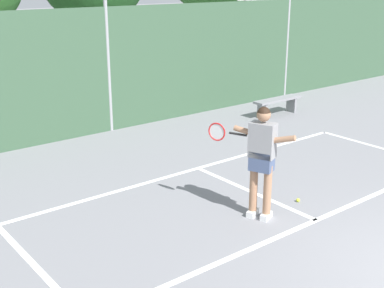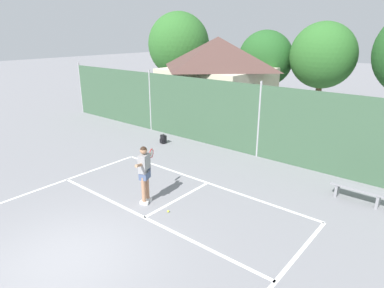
{
  "view_description": "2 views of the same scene",
  "coord_description": "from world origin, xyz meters",
  "px_view_note": "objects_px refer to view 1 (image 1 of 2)",
  "views": [
    {
      "loc": [
        -6.26,
        -2.19,
        3.76
      ],
      "look_at": [
        -0.58,
        4.96,
        0.78
      ],
      "focal_mm": 48.42,
      "sensor_mm": 36.0,
      "label": 1
    },
    {
      "loc": [
        6.45,
        -3.17,
        5.09
      ],
      "look_at": [
        -0.51,
        5.25,
        1.41
      ],
      "focal_mm": 31.33,
      "sensor_mm": 36.0,
      "label": 2
    }
  ],
  "objects_px": {
    "tennis_player": "(261,153)",
    "tennis_ball": "(298,200)",
    "basketball_hoop": "(246,19)",
    "courtside_bench": "(277,103)"
  },
  "relations": [
    {
      "from": "basketball_hoop",
      "to": "courtside_bench",
      "type": "bearing_deg",
      "value": -121.11
    },
    {
      "from": "basketball_hoop",
      "to": "tennis_ball",
      "type": "relative_size",
      "value": 53.79
    },
    {
      "from": "basketball_hoop",
      "to": "tennis_ball",
      "type": "height_order",
      "value": "basketball_hoop"
    },
    {
      "from": "tennis_player",
      "to": "tennis_ball",
      "type": "distance_m",
      "value": 1.45
    },
    {
      "from": "basketball_hoop",
      "to": "tennis_player",
      "type": "height_order",
      "value": "basketball_hoop"
    },
    {
      "from": "tennis_player",
      "to": "tennis_ball",
      "type": "xyz_separation_m",
      "value": [
        0.97,
        -0.01,
        -1.08
      ]
    },
    {
      "from": "courtside_bench",
      "to": "tennis_ball",
      "type": "bearing_deg",
      "value": -133.79
    },
    {
      "from": "tennis_player",
      "to": "basketball_hoop",
      "type": "bearing_deg",
      "value": 47.39
    },
    {
      "from": "courtside_bench",
      "to": "tennis_player",
      "type": "bearing_deg",
      "value": -139.9
    },
    {
      "from": "tennis_ball",
      "to": "basketball_hoop",
      "type": "bearing_deg",
      "value": 51.48
    }
  ]
}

